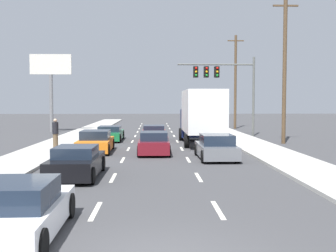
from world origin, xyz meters
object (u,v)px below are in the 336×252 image
object	(u,v)px
car_white	(15,212)
utility_pole_mid	(285,69)
pedestrian_near_corner	(55,133)
roadside_billboard	(51,77)
traffic_signal_mast	(219,77)
car_red	(154,134)
car_green	(110,134)
car_maroon	(154,143)
car_black	(76,163)
box_truck	(201,114)
utility_pole_far	(235,81)
car_gray	(216,148)
car_orange	(96,142)

from	to	relation	value
car_white	utility_pole_mid	world-z (taller)	utility_pole_mid
utility_pole_mid	pedestrian_near_corner	xyz separation A→B (m)	(-15.53, -3.05, -4.29)
roadside_billboard	traffic_signal_mast	bearing A→B (deg)	-19.60
car_red	roadside_billboard	size ratio (longest dim) A/B	0.60
car_green	car_red	size ratio (longest dim) A/B	1.01
traffic_signal_mast	car_green	bearing A→B (deg)	-157.17
car_maroon	utility_pole_mid	world-z (taller)	utility_pole_mid
car_black	traffic_signal_mast	distance (m)	21.77
box_truck	utility_pole_mid	world-z (taller)	utility_pole_mid
traffic_signal_mast	roadside_billboard	xyz separation A→B (m)	(-15.84, 5.64, 0.36)
car_white	utility_pole_far	bearing A→B (deg)	71.70
car_gray	traffic_signal_mast	size ratio (longest dim) A/B	0.59
box_truck	utility_pole_far	bearing A→B (deg)	71.37
roadside_billboard	pedestrian_near_corner	size ratio (longest dim) A/B	4.26
car_orange	car_white	size ratio (longest dim) A/B	1.04
car_orange	traffic_signal_mast	size ratio (longest dim) A/B	0.62
box_truck	car_white	bearing A→B (deg)	-108.02
car_black	car_red	size ratio (longest dim) A/B	0.90
car_green	car_black	xyz separation A→B (m)	(0.30, -15.58, 0.06)
utility_pole_mid	pedestrian_near_corner	world-z (taller)	utility_pole_mid
utility_pole_mid	roadside_billboard	distance (m)	22.98
car_black	car_orange	bearing A→B (deg)	92.66
traffic_signal_mast	utility_pole_far	distance (m)	10.51
car_green	utility_pole_far	xyz separation A→B (m)	(12.46, 13.76, 4.77)
traffic_signal_mast	utility_pole_far	bearing A→B (deg)	71.16
car_green	car_white	size ratio (longest dim) A/B	1.13
car_maroon	roadside_billboard	size ratio (longest dim) A/B	0.56
car_green	traffic_signal_mast	distance (m)	10.86
car_green	car_maroon	size ratio (longest dim) A/B	1.08
car_white	utility_pole_far	distance (m)	38.95
car_red	utility_pole_far	distance (m)	17.26
utility_pole_mid	pedestrian_near_corner	bearing A→B (deg)	-168.90
utility_pole_far	roadside_billboard	xyz separation A→B (m)	(-19.23, -4.30, 0.19)
car_green	car_orange	xyz separation A→B (m)	(-0.09, -7.31, 0.07)
roadside_billboard	car_gray	bearing A→B (deg)	-56.12
car_maroon	car_gray	xyz separation A→B (m)	(3.26, -2.39, 0.00)
car_green	box_truck	bearing A→B (deg)	-26.02
car_white	utility_pole_mid	size ratio (longest dim) A/B	0.40
car_red	utility_pole_mid	distance (m)	10.78
car_orange	traffic_signal_mast	world-z (taller)	traffic_signal_mast
car_green	box_truck	distance (m)	7.65
car_maroon	box_truck	world-z (taller)	box_truck
car_gray	traffic_signal_mast	world-z (taller)	traffic_signal_mast
car_orange	car_black	world-z (taller)	car_orange
utility_pole_mid	roadside_billboard	bearing A→B (deg)	147.94
car_black	utility_pole_far	bearing A→B (deg)	67.48
box_truck	roadside_billboard	bearing A→B (deg)	136.63
car_green	car_red	xyz separation A→B (m)	(3.40, -0.14, 0.03)
car_white	car_gray	xyz separation A→B (m)	(6.35, 12.40, 0.01)
car_white	utility_pole_far	world-z (taller)	utility_pole_far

